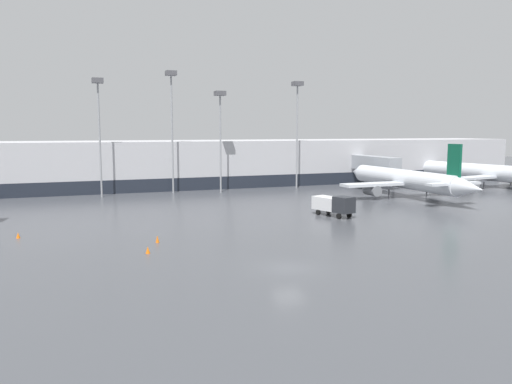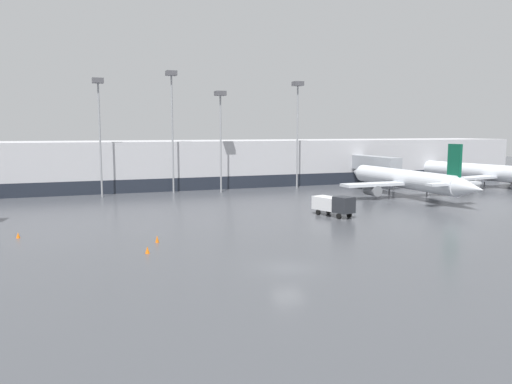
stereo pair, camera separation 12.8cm
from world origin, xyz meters
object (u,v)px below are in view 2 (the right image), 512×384
Objects in this scene: apron_light_mast_1 at (298,106)px; parked_jet_0 at (495,173)px; traffic_cone_0 at (147,250)px; traffic_cone_1 at (157,239)px; traffic_cone_2 at (18,235)px; apron_light_mast_2 at (99,104)px; apron_light_mast_5 at (220,113)px; apron_light_mast_3 at (172,99)px; service_truck_1 at (334,204)px; parked_jet_1 at (407,180)px.

parked_jet_0 is at bearing -18.52° from apron_light_mast_1.
traffic_cone_0 is (-70.87, -29.73, -2.42)m from parked_jet_0.
traffic_cone_1 is at bearing 69.64° from traffic_cone_0.
traffic_cone_2 is (-11.56, 11.18, -0.02)m from traffic_cone_0.
traffic_cone_0 is 0.03× the size of apron_light_mast_2.
apron_light_mast_2 reaches higher than traffic_cone_0.
traffic_cone_2 is 57.36m from apron_light_mast_1.
traffic_cone_2 is at bearing 135.96° from traffic_cone_0.
apron_light_mast_5 is at bearing -1.24° from apron_light_mast_2.
parked_jet_0 is at bearing -12.42° from apron_light_mast_3.
apron_light_mast_2 is 1.09× the size of apron_light_mast_5.
service_truck_1 is 10.53× the size of traffic_cone_2.
parked_jet_0 is 6.35× the size of service_truck_1.
apron_light_mast_3 is at bearing 67.28° from parked_jet_0.
service_truck_1 is 9.79× the size of traffic_cone_0.
traffic_cone_2 is (-13.09, 7.04, -0.06)m from traffic_cone_1.
traffic_cone_1 is 14.87m from traffic_cone_2.
apron_light_mast_1 is (-11.37, 18.40, 12.75)m from parked_jet_1.
traffic_cone_2 is at bearing -105.31° from service_truck_1.
service_truck_1 is (-20.32, -12.04, -1.35)m from parked_jet_1.
traffic_cone_1 is (1.53, 4.13, 0.04)m from traffic_cone_0.
parked_jet_0 is 66.86× the size of traffic_cone_2.
traffic_cone_2 is at bearing 92.38° from parked_jet_0.
apron_light_mast_1 reaches higher than traffic_cone_2.
service_truck_1 reaches higher than traffic_cone_1.
apron_light_mast_5 reaches higher than traffic_cone_1.
traffic_cone_0 is at bearing -87.87° from apron_light_mast_2.
apron_light_mast_3 reaches higher than parked_jet_0.
traffic_cone_1 reaches higher than traffic_cone_0.
apron_light_mast_3 is (9.18, 38.84, 16.06)m from traffic_cone_1.
apron_light_mast_2 is 20.49m from apron_light_mast_5.
parked_jet_0 is at bearing 95.95° from service_truck_1.
apron_light_mast_2 reaches higher than traffic_cone_1.
traffic_cone_2 is at bearing 151.73° from traffic_cone_1.
service_truck_1 is 25.00m from traffic_cone_1.
apron_light_mast_1 reaches higher than service_truck_1.
parked_jet_1 is 23.66m from service_truck_1.
parked_jet_0 is at bearing -12.24° from apron_light_mast_5.
parked_jet_1 is at bearing -20.72° from apron_light_mast_2.
parked_jet_1 is 51.98m from apron_light_mast_2.
apron_light_mast_5 is (8.20, -1.98, -2.28)m from apron_light_mast_3.
apron_light_mast_5 reaches higher than parked_jet_1.
parked_jet_1 is at bearing 93.46° from parked_jet_0.
service_truck_1 is 32.68m from apron_light_mast_5.
traffic_cone_2 is 35.19m from apron_light_mast_2.
parked_jet_1 is 51.03× the size of traffic_cone_0.
parked_jet_0 is 1.99× the size of apron_light_mast_1.
apron_light_mast_1 is at bearing 147.77° from service_truck_1.
parked_jet_1 reaches higher than traffic_cone_1.
traffic_cone_2 is at bearing -125.01° from apron_light_mast_3.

